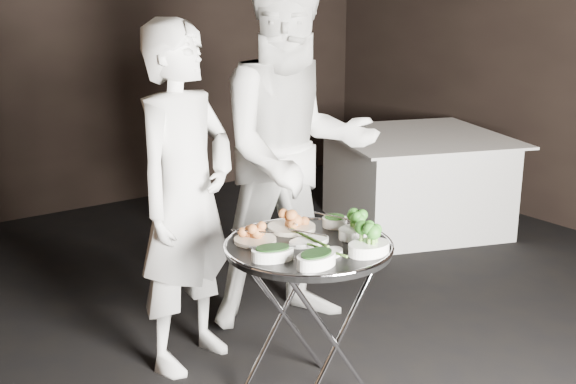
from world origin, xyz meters
TOP-DOWN VIEW (x-y plane):
  - wall_back at (0.00, 3.52)m, footprint 6.00×0.05m
  - tray_stand at (-0.14, 0.00)m, footprint 0.50×0.43m
  - serving_tray at (-0.14, 0.00)m, footprint 0.72×0.72m
  - potato_plate_a at (-0.31, 0.16)m, footprint 0.19×0.19m
  - potato_plate_b at (-0.08, 0.20)m, footprint 0.22×0.22m
  - greens_bowl at (0.10, 0.12)m, footprint 0.11×0.11m
  - asparagus_plate_a at (-0.13, 0.00)m, footprint 0.20×0.11m
  - asparagus_plate_b at (-0.16, -0.15)m, footprint 0.18×0.12m
  - spinach_bowl_a at (-0.36, -0.06)m, footprint 0.20×0.16m
  - spinach_bowl_b at (-0.27, -0.21)m, footprint 0.20×0.15m
  - broccoli_bowl_a at (0.08, -0.05)m, footprint 0.18×0.14m
  - broccoli_bowl_b at (-0.01, -0.23)m, footprint 0.19×0.14m
  - serving_utensils at (-0.12, 0.07)m, footprint 0.58×0.43m
  - waiter_left at (-0.37, 0.65)m, footprint 0.72×0.60m
  - waiter_right at (0.32, 0.72)m, footprint 1.10×0.96m
  - dining_table at (2.06, 1.52)m, footprint 1.27×1.27m

SIDE VIEW (x-z plane):
  - dining_table at x=2.06m, z-range 0.00..0.73m
  - tray_stand at x=-0.14m, z-range 0.04..0.78m
  - serving_tray at x=-0.14m, z-range 0.73..0.76m
  - asparagus_plate_b at x=-0.16m, z-range 0.75..0.79m
  - asparagus_plate_a at x=-0.13m, z-range 0.75..0.79m
  - potato_plate_a at x=-0.31m, z-range 0.75..0.82m
  - greens_bowl at x=0.10m, z-range 0.75..0.82m
  - broccoli_bowl_a at x=0.08m, z-range 0.75..0.82m
  - spinach_bowl_a at x=-0.36m, z-range 0.75..0.82m
  - potato_plate_b at x=-0.08m, z-range 0.75..0.83m
  - broccoli_bowl_b at x=-0.01m, z-range 0.75..0.83m
  - spinach_bowl_b at x=-0.27m, z-range 0.75..0.83m
  - serving_utensils at x=-0.12m, z-range 0.80..0.81m
  - waiter_left at x=-0.37m, z-range 0.00..1.68m
  - waiter_right at x=0.32m, z-range 0.00..1.92m
  - wall_back at x=0.00m, z-range 0.00..3.00m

